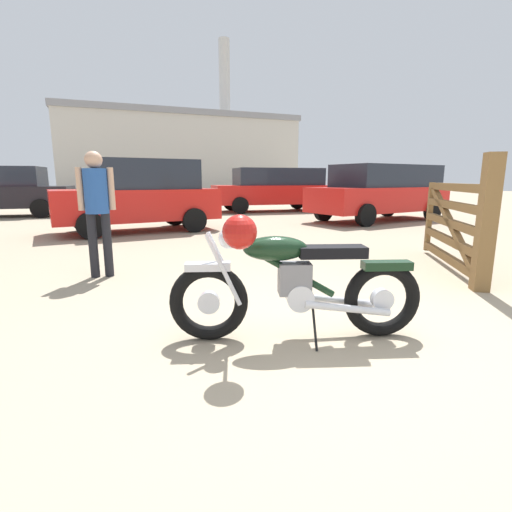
{
  "coord_description": "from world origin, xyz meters",
  "views": [
    {
      "loc": [
        -1.74,
        -2.52,
        1.3
      ],
      "look_at": [
        -0.36,
        0.99,
        0.55
      ],
      "focal_mm": 26.84,
      "sensor_mm": 36.0,
      "label": 1
    }
  ],
  "objects_px": {
    "bystander": "(97,201)",
    "dark_sedan_left": "(140,195)",
    "timber_gate": "(458,223)",
    "red_hatchback_near": "(382,191)",
    "vintage_motorcycle": "(291,282)",
    "silver_sedan_mid": "(274,188)"
  },
  "relations": [
    {
      "from": "timber_gate",
      "to": "vintage_motorcycle",
      "type": "bearing_deg",
      "value": 142.08
    },
    {
      "from": "bystander",
      "to": "dark_sedan_left",
      "type": "bearing_deg",
      "value": -7.0
    },
    {
      "from": "timber_gate",
      "to": "red_hatchback_near",
      "type": "height_order",
      "value": "red_hatchback_near"
    },
    {
      "from": "timber_gate",
      "to": "dark_sedan_left",
      "type": "xyz_separation_m",
      "value": [
        -3.73,
        6.18,
        0.21
      ]
    },
    {
      "from": "vintage_motorcycle",
      "to": "bystander",
      "type": "height_order",
      "value": "bystander"
    },
    {
      "from": "vintage_motorcycle",
      "to": "bystander",
      "type": "relative_size",
      "value": 1.21
    },
    {
      "from": "timber_gate",
      "to": "bystander",
      "type": "distance_m",
      "value": 4.93
    },
    {
      "from": "vintage_motorcycle",
      "to": "timber_gate",
      "type": "relative_size",
      "value": 0.9
    },
    {
      "from": "vintage_motorcycle",
      "to": "timber_gate",
      "type": "height_order",
      "value": "timber_gate"
    },
    {
      "from": "timber_gate",
      "to": "dark_sedan_left",
      "type": "bearing_deg",
      "value": 62.28
    },
    {
      "from": "bystander",
      "to": "dark_sedan_left",
      "type": "relative_size",
      "value": 0.41
    },
    {
      "from": "bystander",
      "to": "red_hatchback_near",
      "type": "relative_size",
      "value": 0.34
    },
    {
      "from": "vintage_motorcycle",
      "to": "dark_sedan_left",
      "type": "distance_m",
      "value": 7.44
    },
    {
      "from": "timber_gate",
      "to": "red_hatchback_near",
      "type": "relative_size",
      "value": 0.45
    },
    {
      "from": "red_hatchback_near",
      "to": "vintage_motorcycle",
      "type": "bearing_deg",
      "value": 36.91
    },
    {
      "from": "bystander",
      "to": "dark_sedan_left",
      "type": "height_order",
      "value": "dark_sedan_left"
    },
    {
      "from": "red_hatchback_near",
      "to": "bystander",
      "type": "bearing_deg",
      "value": 18.45
    },
    {
      "from": "silver_sedan_mid",
      "to": "red_hatchback_near",
      "type": "xyz_separation_m",
      "value": [
        1.68,
        -4.61,
        0.0
      ]
    },
    {
      "from": "silver_sedan_mid",
      "to": "timber_gate",
      "type": "bearing_deg",
      "value": 86.1
    },
    {
      "from": "bystander",
      "to": "silver_sedan_mid",
      "type": "distance_m",
      "value": 11.2
    },
    {
      "from": "vintage_motorcycle",
      "to": "red_hatchback_near",
      "type": "bearing_deg",
      "value": -114.97
    },
    {
      "from": "bystander",
      "to": "vintage_motorcycle",
      "type": "bearing_deg",
      "value": -148.14
    }
  ]
}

